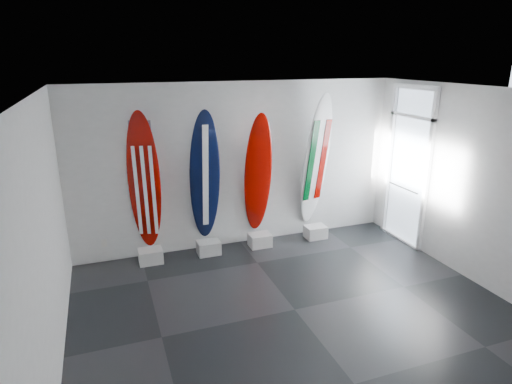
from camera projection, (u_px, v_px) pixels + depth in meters
name	position (u px, v px, depth m)	size (l,w,h in m)	color
floor	(295.00, 310.00, 6.10)	(6.00, 6.00, 0.00)	black
ceiling	(301.00, 91.00, 5.20)	(6.00, 6.00, 0.00)	white
wall_back	(239.00, 166.00, 7.90)	(6.00, 6.00, 0.00)	silver
wall_front	(433.00, 310.00, 3.41)	(6.00, 6.00, 0.00)	silver
wall_left	(45.00, 241.00, 4.68)	(5.00, 5.00, 0.00)	silver
wall_right	(476.00, 187.00, 6.63)	(5.00, 5.00, 0.00)	silver
display_block_usa	(151.00, 256.00, 7.46)	(0.40, 0.30, 0.24)	silver
surfboard_usa	(144.00, 182.00, 7.16)	(0.54, 0.08, 2.37)	#910701
display_block_navy	(209.00, 248.00, 7.80)	(0.40, 0.30, 0.24)	silver
surfboard_navy	(205.00, 177.00, 7.50)	(0.53, 0.08, 2.36)	black
display_block_swiss	(260.00, 240.00, 8.11)	(0.40, 0.30, 0.24)	silver
surfboard_swiss	(258.00, 174.00, 7.83)	(0.52, 0.08, 2.28)	#910701
display_block_italy	(315.00, 232.00, 8.49)	(0.40, 0.30, 0.24)	silver
surfboard_italy	(316.00, 161.00, 8.16)	(0.59, 0.08, 2.60)	white
wall_outlet	(104.00, 243.00, 7.43)	(0.09, 0.02, 0.13)	silver
glass_door	(408.00, 168.00, 8.03)	(0.12, 1.16, 2.85)	white
balcony	(458.00, 207.00, 8.74)	(2.80, 2.20, 1.20)	slate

